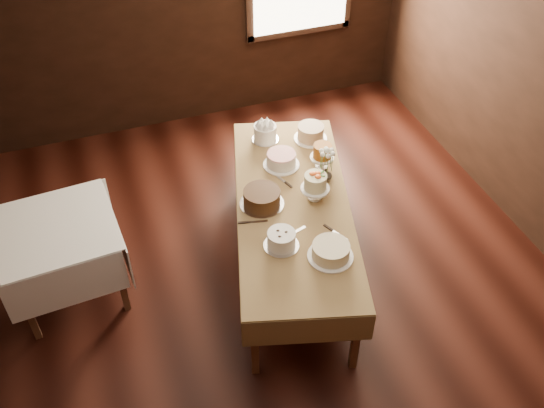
{
  "coord_description": "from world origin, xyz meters",
  "views": [
    {
      "loc": [
        -1.18,
        -3.14,
        4.14
      ],
      "look_at": [
        0.0,
        0.2,
        0.95
      ],
      "focal_mm": 40.35,
      "sensor_mm": 36.0,
      "label": 1
    }
  ],
  "objects_px": {
    "cake_flowers": "(315,188)",
    "cake_cream": "(331,251)",
    "cake_lattice": "(281,160)",
    "cake_swirl": "(281,240)",
    "cake_meringue": "(265,133)",
    "cake_server_a": "(298,230)",
    "cake_server_d": "(322,182)",
    "cake_caramel": "(322,157)",
    "cake_server_b": "(340,235)",
    "cake_chocolate": "(262,198)",
    "cake_server_e": "(258,222)",
    "cake_speckled": "(311,133)",
    "display_table": "(293,208)",
    "side_table": "(58,235)",
    "flower_vase": "(325,175)",
    "cake_server_c": "(280,178)"
  },
  "relations": [
    {
      "from": "cake_cream",
      "to": "cake_server_b",
      "type": "height_order",
      "value": "cake_cream"
    },
    {
      "from": "cake_lattice",
      "to": "cake_server_d",
      "type": "distance_m",
      "value": 0.43
    },
    {
      "from": "cake_caramel",
      "to": "cake_server_d",
      "type": "distance_m",
      "value": 0.25
    },
    {
      "from": "cake_meringue",
      "to": "cake_cream",
      "type": "distance_m",
      "value": 1.59
    },
    {
      "from": "cake_speckled",
      "to": "cake_server_b",
      "type": "height_order",
      "value": "cake_speckled"
    },
    {
      "from": "cake_swirl",
      "to": "display_table",
      "type": "bearing_deg",
      "value": 58.8
    },
    {
      "from": "side_table",
      "to": "cake_swirl",
      "type": "xyz_separation_m",
      "value": [
        1.63,
        -0.76,
        0.12
      ]
    },
    {
      "from": "cake_server_b",
      "to": "cake_server_c",
      "type": "bearing_deg",
      "value": 167.99
    },
    {
      "from": "cake_speckled",
      "to": "cake_server_c",
      "type": "height_order",
      "value": "cake_speckled"
    },
    {
      "from": "cake_chocolate",
      "to": "cake_server_e",
      "type": "distance_m",
      "value": 0.22
    },
    {
      "from": "cake_cream",
      "to": "cake_server_b",
      "type": "xyz_separation_m",
      "value": [
        0.16,
        0.18,
        -0.05
      ]
    },
    {
      "from": "cake_lattice",
      "to": "flower_vase",
      "type": "height_order",
      "value": "cake_lattice"
    },
    {
      "from": "display_table",
      "to": "side_table",
      "type": "distance_m",
      "value": 1.92
    },
    {
      "from": "display_table",
      "to": "cake_server_e",
      "type": "height_order",
      "value": "cake_server_e"
    },
    {
      "from": "cake_server_d",
      "to": "cake_meringue",
      "type": "bearing_deg",
      "value": 90.89
    },
    {
      "from": "cake_meringue",
      "to": "cake_server_c",
      "type": "relative_size",
      "value": 1.13
    },
    {
      "from": "cake_flowers",
      "to": "cake_swirl",
      "type": "xyz_separation_m",
      "value": [
        -0.46,
        -0.44,
        -0.04
      ]
    },
    {
      "from": "cake_flowers",
      "to": "cake_server_c",
      "type": "height_order",
      "value": "cake_flowers"
    },
    {
      "from": "cake_speckled",
      "to": "cake_lattice",
      "type": "bearing_deg",
      "value": -144.53
    },
    {
      "from": "cake_speckled",
      "to": "cake_swirl",
      "type": "distance_m",
      "value": 1.44
    },
    {
      "from": "cake_swirl",
      "to": "cake_server_d",
      "type": "distance_m",
      "value": 0.85
    },
    {
      "from": "cake_caramel",
      "to": "cake_server_b",
      "type": "distance_m",
      "value": 0.88
    },
    {
      "from": "cake_server_d",
      "to": "cake_server_c",
      "type": "bearing_deg",
      "value": 132.98
    },
    {
      "from": "display_table",
      "to": "side_table",
      "type": "relative_size",
      "value": 2.6
    },
    {
      "from": "cake_server_c",
      "to": "cake_flowers",
      "type": "bearing_deg",
      "value": -169.71
    },
    {
      "from": "cake_server_a",
      "to": "cake_server_e",
      "type": "bearing_deg",
      "value": 124.45
    },
    {
      "from": "cake_chocolate",
      "to": "flower_vase",
      "type": "xyz_separation_m",
      "value": [
        0.62,
        0.12,
        -0.01
      ]
    },
    {
      "from": "cake_flowers",
      "to": "cake_cream",
      "type": "relative_size",
      "value": 0.63
    },
    {
      "from": "cake_lattice",
      "to": "cake_server_d",
      "type": "bearing_deg",
      "value": -54.59
    },
    {
      "from": "cake_chocolate",
      "to": "cake_server_e",
      "type": "relative_size",
      "value": 1.76
    },
    {
      "from": "cake_meringue",
      "to": "cake_flowers",
      "type": "bearing_deg",
      "value": -82.16
    },
    {
      "from": "cake_caramel",
      "to": "cake_server_e",
      "type": "bearing_deg",
      "value": -146.99
    },
    {
      "from": "cake_chocolate",
      "to": "cake_server_e",
      "type": "xyz_separation_m",
      "value": [
        -0.09,
        -0.19,
        -0.07
      ]
    },
    {
      "from": "cake_swirl",
      "to": "cake_speckled",
      "type": "bearing_deg",
      "value": 58.9
    },
    {
      "from": "cake_cream",
      "to": "cake_swirl",
      "type": "bearing_deg",
      "value": 143.78
    },
    {
      "from": "display_table",
      "to": "cake_speckled",
      "type": "bearing_deg",
      "value": 58.96
    },
    {
      "from": "cake_server_d",
      "to": "flower_vase",
      "type": "height_order",
      "value": "flower_vase"
    },
    {
      "from": "cake_lattice",
      "to": "cake_swirl",
      "type": "xyz_separation_m",
      "value": [
        -0.35,
        -0.95,
        0.01
      ]
    },
    {
      "from": "display_table",
      "to": "cake_server_e",
      "type": "bearing_deg",
      "value": -160.98
    },
    {
      "from": "side_table",
      "to": "cake_caramel",
      "type": "bearing_deg",
      "value": 1.24
    },
    {
      "from": "cake_speckled",
      "to": "cake_swirl",
      "type": "relative_size",
      "value": 1.15
    },
    {
      "from": "cake_meringue",
      "to": "cake_server_a",
      "type": "bearing_deg",
      "value": -96.86
    },
    {
      "from": "cake_server_a",
      "to": "cake_swirl",
      "type": "bearing_deg",
      "value": -166.12
    },
    {
      "from": "cake_lattice",
      "to": "cake_cream",
      "type": "xyz_separation_m",
      "value": [
        -0.03,
        -1.18,
        0.0
      ]
    },
    {
      "from": "display_table",
      "to": "cake_server_d",
      "type": "relative_size",
      "value": 10.63
    },
    {
      "from": "cake_cream",
      "to": "cake_lattice",
      "type": "bearing_deg",
      "value": 88.41
    },
    {
      "from": "cake_flowers",
      "to": "cake_server_a",
      "type": "relative_size",
      "value": 1.05
    },
    {
      "from": "cake_flowers",
      "to": "cake_server_d",
      "type": "relative_size",
      "value": 1.05
    },
    {
      "from": "side_table",
      "to": "cake_speckled",
      "type": "bearing_deg",
      "value": 11.24
    },
    {
      "from": "cake_server_c",
      "to": "cake_server_d",
      "type": "relative_size",
      "value": 1.0
    }
  ]
}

